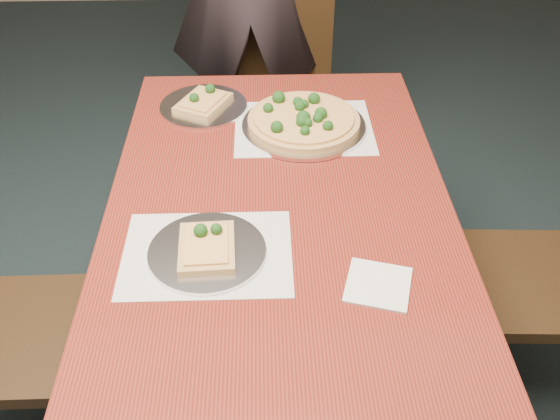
{
  "coord_description": "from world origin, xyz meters",
  "views": [
    {
      "loc": [
        0.33,
        -0.73,
        1.76
      ],
      "look_at": [
        0.37,
        0.51,
        0.75
      ],
      "focal_mm": 40.0,
      "sensor_mm": 36.0,
      "label": 1
    }
  ],
  "objects_px": {
    "slice_plate_far": "(203,104)",
    "chair_right": "(560,266)",
    "pizza_pan": "(303,121)",
    "dining_table": "(280,237)",
    "slice_plate_near": "(207,249)",
    "chair_far": "(279,89)"
  },
  "relations": [
    {
      "from": "slice_plate_near",
      "to": "dining_table",
      "type": "bearing_deg",
      "value": 41.39
    },
    {
      "from": "slice_plate_near",
      "to": "chair_far",
      "type": "bearing_deg",
      "value": 80.4
    },
    {
      "from": "chair_right",
      "to": "slice_plate_near",
      "type": "height_order",
      "value": "chair_right"
    },
    {
      "from": "chair_right",
      "to": "slice_plate_near",
      "type": "xyz_separation_m",
      "value": [
        -0.98,
        -0.16,
        0.25
      ]
    },
    {
      "from": "chair_right",
      "to": "slice_plate_far",
      "type": "bearing_deg",
      "value": -114.45
    },
    {
      "from": "chair_far",
      "to": "chair_right",
      "type": "height_order",
      "value": "same"
    },
    {
      "from": "dining_table",
      "to": "slice_plate_far",
      "type": "xyz_separation_m",
      "value": [
        -0.23,
        0.53,
        0.1
      ]
    },
    {
      "from": "dining_table",
      "to": "slice_plate_near",
      "type": "height_order",
      "value": "slice_plate_near"
    },
    {
      "from": "chair_right",
      "to": "dining_table",
      "type": "bearing_deg",
      "value": -86.95
    },
    {
      "from": "dining_table",
      "to": "chair_right",
      "type": "xyz_separation_m",
      "value": [
        0.8,
        0.01,
        -0.14
      ]
    },
    {
      "from": "pizza_pan",
      "to": "slice_plate_far",
      "type": "bearing_deg",
      "value": 156.87
    },
    {
      "from": "chair_far",
      "to": "slice_plate_near",
      "type": "bearing_deg",
      "value": -93.41
    },
    {
      "from": "pizza_pan",
      "to": "slice_plate_near",
      "type": "bearing_deg",
      "value": -115.26
    },
    {
      "from": "dining_table",
      "to": "pizza_pan",
      "type": "height_order",
      "value": "pizza_pan"
    },
    {
      "from": "slice_plate_near",
      "to": "slice_plate_far",
      "type": "distance_m",
      "value": 0.69
    },
    {
      "from": "dining_table",
      "to": "chair_far",
      "type": "height_order",
      "value": "chair_far"
    },
    {
      "from": "pizza_pan",
      "to": "slice_plate_far",
      "type": "relative_size",
      "value": 1.35
    },
    {
      "from": "slice_plate_far",
      "to": "chair_right",
      "type": "bearing_deg",
      "value": -26.94
    },
    {
      "from": "chair_right",
      "to": "pizza_pan",
      "type": "relative_size",
      "value": 2.4
    },
    {
      "from": "slice_plate_near",
      "to": "slice_plate_far",
      "type": "xyz_separation_m",
      "value": [
        -0.05,
        0.69,
        -0.0
      ]
    },
    {
      "from": "slice_plate_far",
      "to": "pizza_pan",
      "type": "bearing_deg",
      "value": -23.13
    },
    {
      "from": "chair_far",
      "to": "slice_plate_near",
      "type": "xyz_separation_m",
      "value": [
        -0.21,
        -1.24,
        0.25
      ]
    }
  ]
}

